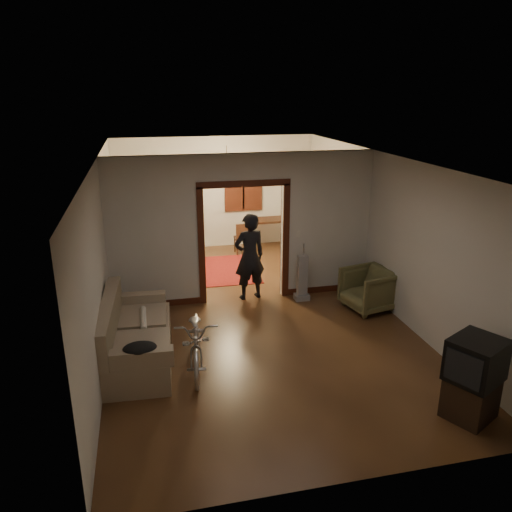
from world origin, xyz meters
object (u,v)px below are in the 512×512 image
object	(u,v)px
locker	(165,222)
armchair	(369,289)
sofa	(137,330)
desk	(267,234)
bicycle	(197,339)
person	(250,257)

from	to	relation	value
locker	armchair	bearing A→B (deg)	-41.55
sofa	desk	distance (m)	5.92
sofa	bicycle	xyz separation A→B (m)	(0.84, -0.40, -0.04)
sofa	armchair	world-z (taller)	sofa
bicycle	locker	world-z (taller)	locker
bicycle	armchair	bearing A→B (deg)	28.04
locker	bicycle	bearing A→B (deg)	-80.20
person	armchair	bearing A→B (deg)	142.21
desk	sofa	bearing A→B (deg)	-106.54
desk	bicycle	bearing A→B (deg)	-97.48
armchair	desk	world-z (taller)	armchair
locker	desk	size ratio (longest dim) A/B	1.60
sofa	person	bearing A→B (deg)	45.53
bicycle	armchair	distance (m)	3.57
desk	person	bearing A→B (deg)	-93.54
armchair	desk	xyz separation A→B (m)	(-0.92, 4.02, -0.00)
desk	armchair	bearing A→B (deg)	-60.56
locker	person	bearing A→B (deg)	-56.95
armchair	locker	xyz separation A→B (m)	(-3.46, 4.09, 0.44)
person	locker	size ratio (longest dim) A/B	1.03
locker	desk	distance (m)	2.58
armchair	bicycle	bearing A→B (deg)	-80.52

